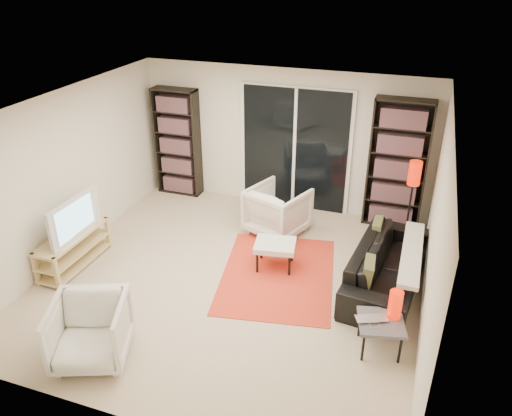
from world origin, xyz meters
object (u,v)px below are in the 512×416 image
object	(u,v)px
armchair_front	(90,331)
floor_lamp	(413,182)
tv_stand	(74,249)
side_table	(381,324)
ottoman	(275,246)
sofa	(388,266)
armchair_back	(278,210)
bookshelf_left	(178,142)
bookshelf_right	(397,165)

from	to	relation	value
armchair_front	floor_lamp	size ratio (longest dim) A/B	0.60
tv_stand	side_table	world-z (taller)	tv_stand
ottoman	sofa	bearing A→B (deg)	3.04
armchair_back	floor_lamp	world-z (taller)	floor_lamp
tv_stand	armchair_back	xyz separation A→B (m)	(2.47, 1.86, 0.12)
sofa	side_table	bearing A→B (deg)	-171.51
armchair_back	side_table	distance (m)	2.88
tv_stand	armchair_back	bearing A→B (deg)	36.99
armchair_back	side_table	size ratio (longest dim) A/B	1.42
sofa	side_table	distance (m)	1.29
tv_stand	armchair_front	xyz separation A→B (m)	(1.36, -1.49, 0.10)
ottoman	side_table	xyz separation A→B (m)	(1.60, -1.21, 0.01)
bookshelf_left	armchair_back	xyz separation A→B (m)	(2.16, -0.87, -0.59)
tv_stand	side_table	bearing A→B (deg)	-4.38
bookshelf_right	armchair_back	distance (m)	2.01
tv_stand	armchair_back	size ratio (longest dim) A/B	1.47
bookshelf_left	armchair_front	size ratio (longest dim) A/B	2.42
side_table	armchair_front	bearing A→B (deg)	-158.66
tv_stand	floor_lamp	distance (m)	5.01
side_table	floor_lamp	world-z (taller)	floor_lamp
armchair_front	bookshelf_left	bearing A→B (deg)	82.79
sofa	bookshelf_left	bearing A→B (deg)	72.42
armchair_front	side_table	size ratio (longest dim) A/B	1.34
bookshelf_right	ottoman	bearing A→B (deg)	-127.62
bookshelf_right	floor_lamp	bearing A→B (deg)	-62.18
bookshelf_right	floor_lamp	xyz separation A→B (m)	(0.28, -0.53, -0.03)
tv_stand	ottoman	size ratio (longest dim) A/B	1.97
bookshelf_left	side_table	xyz separation A→B (m)	(4.02, -3.06, -0.62)
tv_stand	side_table	xyz separation A→B (m)	(4.33, -0.33, 0.09)
bookshelf_right	sofa	xyz separation A→B (m)	(0.13, -1.77, -0.74)
bookshelf_right	ottoman	xyz separation A→B (m)	(-1.43, -1.85, -0.70)
armchair_back	ottoman	distance (m)	1.02
sofa	armchair_back	world-z (taller)	armchair_back
bookshelf_left	side_table	distance (m)	5.09
bookshelf_left	tv_stand	distance (m)	2.84
sofa	ottoman	distance (m)	1.56
ottoman	bookshelf_left	bearing A→B (deg)	142.61
armchair_back	floor_lamp	xyz separation A→B (m)	(1.97, 0.34, 0.64)
ottoman	side_table	world-z (taller)	same
bookshelf_right	tv_stand	world-z (taller)	bookshelf_right
armchair_back	bookshelf_left	bearing A→B (deg)	-1.72
armchair_back	armchair_front	size ratio (longest dim) A/B	1.05
armchair_front	ottoman	distance (m)	2.74
armchair_front	ottoman	size ratio (longest dim) A/B	1.27
sofa	armchair_back	xyz separation A→B (m)	(-1.81, 0.90, 0.08)
tv_stand	armchair_front	bearing A→B (deg)	-47.76
armchair_back	bookshelf_right	bearing A→B (deg)	-132.53
ottoman	armchair_back	bearing A→B (deg)	104.91
floor_lamp	sofa	bearing A→B (deg)	-97.03
armchair_back	side_table	bearing A→B (deg)	150.56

